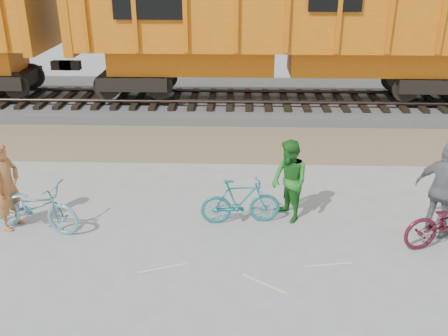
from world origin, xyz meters
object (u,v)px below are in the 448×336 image
Objects in this scene: hopper_car_center at (283,23)px; bicycle_teal at (240,201)px; person_woman at (444,191)px; person_man at (289,181)px; bicycle_blue at (33,206)px; person_solo at (7,186)px.

hopper_car_center is 8.51× the size of bicycle_teal.
person_man is at bearing 34.01° from person_woman.
bicycle_blue is at bearing -110.66° from person_man.
bicycle_blue is 8.10m from person_woman.
hopper_car_center is 6.92× the size of bicycle_blue.
bicycle_teal is at bearing -70.60° from bicycle_blue.
bicycle_teal is 3.97m from person_woman.
person_man is at bearing -84.99° from bicycle_teal.
person_solo reaches higher than bicycle_blue.
bicycle_blue is at bearing -86.36° from person_solo.
bicycle_blue is 1.04× the size of person_woman.
person_man reaches higher than bicycle_teal.
person_man is at bearing -69.90° from person_solo.
bicycle_teal is 0.90× the size of person_solo.
person_woman is (2.56, -8.45, -2.03)m from hopper_car_center.
hopper_car_center is at bearing 149.91° from person_man.
hopper_car_center reaches higher than person_solo.
person_solo is at bearing 92.47° from bicycle_blue.
bicycle_blue is 5.21m from person_man.
person_man is (-0.37, -7.90, -2.13)m from hopper_car_center.
hopper_car_center is at bearing -20.68° from person_solo.
bicycle_blue is at bearing -123.01° from hopper_car_center.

